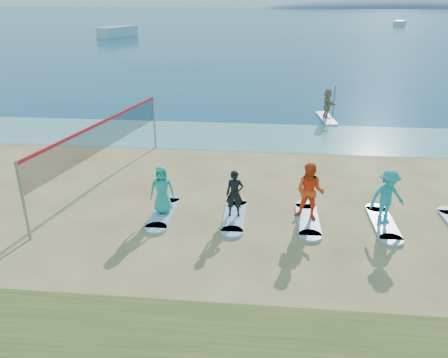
# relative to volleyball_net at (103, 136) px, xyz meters

# --- Properties ---
(ground) EXTENTS (600.00, 600.00, 0.00)m
(ground) POSITION_rel_volleyball_net_xyz_m (5.77, -3.80, -1.90)
(ground) COLOR tan
(ground) RESTS_ON ground
(shallow_water) EXTENTS (600.00, 600.00, 0.00)m
(shallow_water) POSITION_rel_volleyball_net_xyz_m (5.77, 6.70, -1.90)
(shallow_water) COLOR teal
(shallow_water) RESTS_ON ground
(ocean) EXTENTS (600.00, 600.00, 0.00)m
(ocean) POSITION_rel_volleyball_net_xyz_m (5.77, 156.20, -1.90)
(ocean) COLOR navy
(ocean) RESTS_ON ground
(island_ridge) EXTENTS (220.00, 56.00, 18.00)m
(island_ridge) POSITION_rel_volleyball_net_xyz_m (100.77, 296.20, -1.90)
(island_ridge) COLOR slate
(island_ridge) RESTS_ON ground
(volleyball_net) EXTENTS (1.74, 8.94, 2.50)m
(volleyball_net) POSITION_rel_volleyball_net_xyz_m (0.00, 0.00, 0.00)
(volleyball_net) COLOR gray
(volleyball_net) RESTS_ON ground
(paddleboard) EXTENTS (1.00, 3.05, 0.12)m
(paddleboard) POSITION_rel_volleyball_net_xyz_m (9.64, 10.59, -1.84)
(paddleboard) COLOR silver
(paddleboard) RESTS_ON ground
(paddleboarder) EXTENTS (0.79, 1.64, 1.70)m
(paddleboarder) POSITION_rel_volleyball_net_xyz_m (9.64, 10.59, -0.93)
(paddleboarder) COLOR tan
(paddleboarder) RESTS_ON paddleboard
(boat_offshore_a) EXTENTS (5.13, 9.22, 1.85)m
(boat_offshore_a) POSITION_rel_volleyball_net_xyz_m (-21.08, 64.83, -1.90)
(boat_offshore_a) COLOR silver
(boat_offshore_a) RESTS_ON ground
(boat_offshore_b) EXTENTS (4.15, 5.92, 1.37)m
(boat_offshore_b) POSITION_rel_volleyball_net_xyz_m (37.73, 102.01, -1.90)
(boat_offshore_b) COLOR silver
(boat_offshore_b) RESTS_ON ground
(surfboard_0) EXTENTS (0.70, 2.20, 0.09)m
(surfboard_0) POSITION_rel_volleyball_net_xyz_m (2.79, -2.43, -1.86)
(surfboard_0) COLOR #8EB6DC
(surfboard_0) RESTS_ON ground
(student_0) EXTENTS (0.87, 0.64, 1.62)m
(student_0) POSITION_rel_volleyball_net_xyz_m (2.79, -2.43, -1.00)
(student_0) COLOR teal
(student_0) RESTS_ON surfboard_0
(surfboard_1) EXTENTS (0.70, 2.20, 0.09)m
(surfboard_1) POSITION_rel_volleyball_net_xyz_m (5.18, -2.43, -1.86)
(surfboard_1) COLOR #8EB6DC
(surfboard_1) RESTS_ON ground
(student_1) EXTENTS (0.59, 0.40, 1.55)m
(student_1) POSITION_rel_volleyball_net_xyz_m (5.18, -2.43, -1.04)
(student_1) COLOR black
(student_1) RESTS_ON surfboard_1
(surfboard_2) EXTENTS (0.70, 2.20, 0.09)m
(surfboard_2) POSITION_rel_volleyball_net_xyz_m (7.56, -2.43, -1.86)
(surfboard_2) COLOR #8EB6DC
(surfboard_2) RESTS_ON ground
(student_2) EXTENTS (1.10, 0.98, 1.89)m
(student_2) POSITION_rel_volleyball_net_xyz_m (7.56, -2.43, -0.87)
(student_2) COLOR #F7481A
(student_2) RESTS_ON surfboard_2
(surfboard_3) EXTENTS (0.70, 2.20, 0.09)m
(surfboard_3) POSITION_rel_volleyball_net_xyz_m (9.95, -2.43, -1.86)
(surfboard_3) COLOR #8EB6DC
(surfboard_3) RESTS_ON ground
(student_3) EXTENTS (1.30, 0.99, 1.78)m
(student_3) POSITION_rel_volleyball_net_xyz_m (9.95, -2.43, -0.92)
(student_3) COLOR teal
(student_3) RESTS_ON surfboard_3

